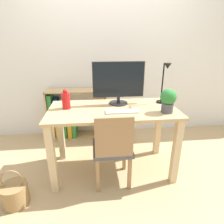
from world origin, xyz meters
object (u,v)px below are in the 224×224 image
Objects in this scene: keyboard at (122,111)px; bookshelf at (68,118)px; desk_lamp at (165,79)px; potted_plant at (168,100)px; basket at (15,193)px; vase at (66,100)px; monitor at (119,82)px; chair at (113,147)px.

bookshelf is at bearing 124.81° from keyboard.
desk_lamp reaches higher than bookshelf.
keyboard is 1.40× the size of potted_plant.
potted_plant reaches higher than keyboard.
desk_lamp is 1.89m from basket.
vase is 1.01m from basket.
desk_lamp is at bearing -33.44° from bookshelf.
monitor reaches higher than keyboard.
desk_lamp is 0.56× the size of chair.
chair reaches higher than bookshelf.
keyboard is at bearing -157.00° from desk_lamp.
chair is at bearing -150.63° from desk_lamp.
monitor is 0.51m from desk_lamp.
monitor reaches higher than potted_plant.
monitor reaches higher than bookshelf.
monitor is at bearing 67.71° from chair.
potted_plant reaches higher than basket.
bookshelf is (-0.69, 0.72, -0.71)m from monitor.
chair is at bearing -33.08° from vase.
basket is at bearing -161.56° from desk_lamp.
basket is (-0.94, -0.17, -0.33)m from chair.
keyboard is 1.30m from bookshelf.
chair reaches higher than keyboard.
vase is at bearing -169.61° from monitor.
basket is at bearing -177.04° from chair.
keyboard is 0.61m from desk_lamp.
keyboard is 0.38m from chair.
monitor is 2.71× the size of vase.
potted_plant reaches higher than bookshelf.
keyboard is 0.38× the size of bookshelf.
bookshelf is at bearing 74.75° from basket.
keyboard reaches higher than bookshelf.
chair is at bearing -130.02° from keyboard.
bookshelf is at bearing 137.60° from potted_plant.
bookshelf is 1.37m from basket.
chair is at bearing -171.54° from potted_plant.
basket is at bearing -134.88° from vase.
potted_plant is 1.72m from basket.
chair is (0.47, -0.30, -0.42)m from vase.
keyboard reaches higher than basket.
vase is (-0.57, -0.11, -0.16)m from monitor.
monitor is 0.57m from potted_plant.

